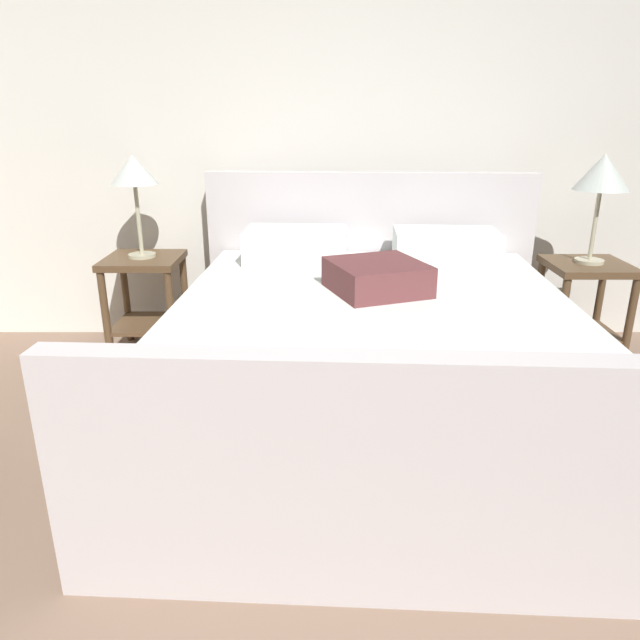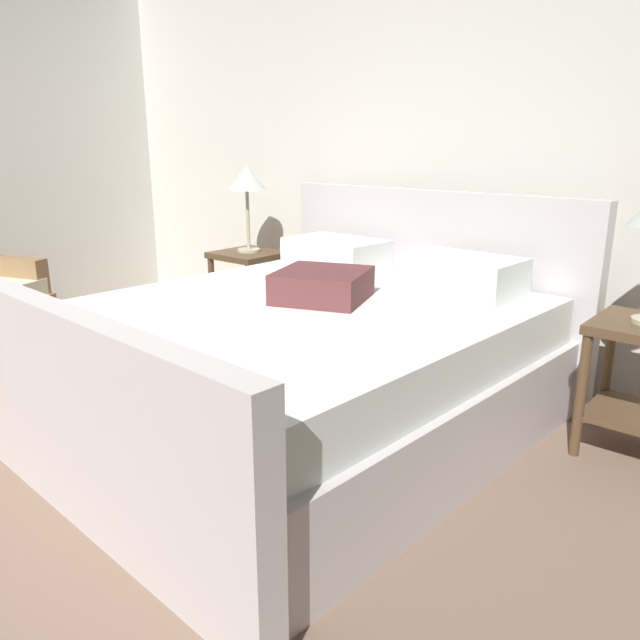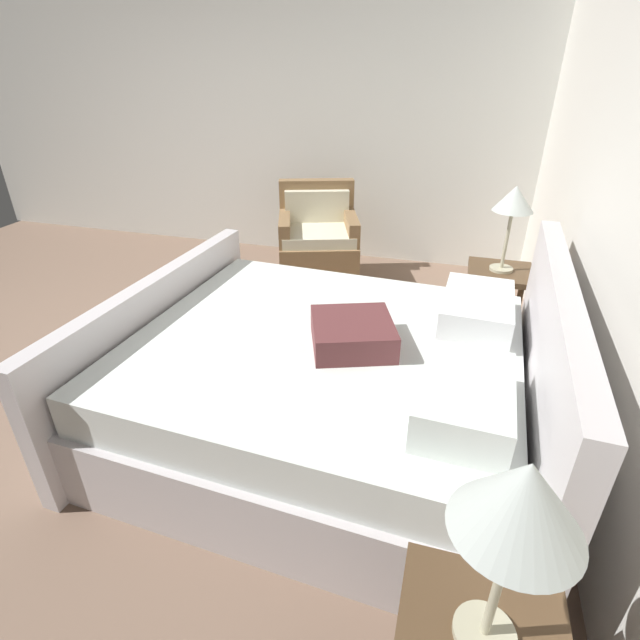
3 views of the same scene
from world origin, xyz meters
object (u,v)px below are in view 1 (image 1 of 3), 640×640
nightstand_right (585,296)px  bed (373,355)px  table_lamp_right (604,175)px  nightstand_left (147,289)px  table_lamp_left (135,174)px

nightstand_right → bed: bearing=-150.0°
bed → table_lamp_right: (1.29, 0.75, 0.74)m
nightstand_left → bed: bearing=-34.3°
table_lamp_right → nightstand_left: table_lamp_right is taller
table_lamp_right → table_lamp_left: table_lamp_right is taller
nightstand_left → nightstand_right: bearing=-3.1°
bed → nightstand_right: 1.49m
nightstand_right → nightstand_left: bearing=176.9°
nightstand_right → table_lamp_left: 2.68m
table_lamp_left → nightstand_left: bearing=-63.4°
nightstand_left → table_lamp_left: size_ratio=1.02×
bed → table_lamp_right: 1.67m
nightstand_right → table_lamp_left: table_lamp_left is taller
table_lamp_right → nightstand_left: (-2.59, 0.14, -0.68)m
nightstand_right → table_lamp_right: bearing=45.0°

